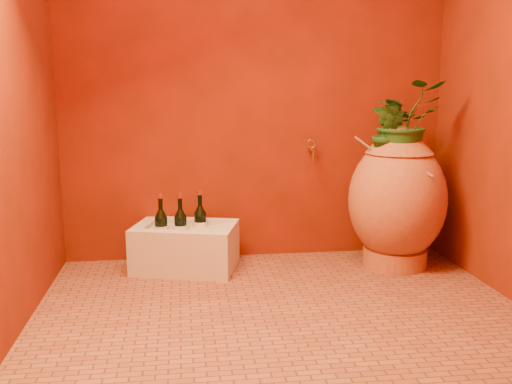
{
  "coord_description": "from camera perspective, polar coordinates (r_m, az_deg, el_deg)",
  "views": [
    {
      "loc": [
        -0.49,
        -2.7,
        1.14
      ],
      "look_at": [
        -0.08,
        0.35,
        0.56
      ],
      "focal_mm": 40.0,
      "sensor_mm": 36.0,
      "label": 1
    }
  ],
  "objects": [
    {
      "name": "amphora",
      "position": [
        3.68,
        13.93,
        -0.69
      ],
      "size": [
        0.63,
        0.63,
        0.87
      ],
      "rotation": [
        0.0,
        0.0,
        0.03
      ],
      "color": "#B36032",
      "rests_on": "floor"
    },
    {
      "name": "wall_back",
      "position": [
        3.74,
        -0.05,
        12.39
      ],
      "size": [
        2.5,
        0.02,
        2.5
      ],
      "primitive_type": "cube",
      "color": "#561B04",
      "rests_on": "ground"
    },
    {
      "name": "wine_bottle_b",
      "position": [
        3.54,
        -9.46,
        -3.59
      ],
      "size": [
        0.08,
        0.08,
        0.33
      ],
      "color": "black",
      "rests_on": "stone_basin"
    },
    {
      "name": "plant_side",
      "position": [
        3.55,
        13.04,
        5.76
      ],
      "size": [
        0.25,
        0.25,
        0.36
      ],
      "primitive_type": "imported",
      "rotation": [
        0.0,
        0.0,
        -0.82
      ],
      "color": "#1C4E1D",
      "rests_on": "amphora"
    },
    {
      "name": "wine_bottle_a",
      "position": [
        3.61,
        -5.59,
        -3.2
      ],
      "size": [
        0.08,
        0.08,
        0.33
      ],
      "color": "black",
      "rests_on": "stone_basin"
    },
    {
      "name": "plant_main",
      "position": [
        3.62,
        14.52,
        6.86
      ],
      "size": [
        0.5,
        0.45,
        0.5
      ],
      "primitive_type": "imported",
      "rotation": [
        0.0,
        0.0,
        0.14
      ],
      "color": "#1C4E1D",
      "rests_on": "amphora"
    },
    {
      "name": "stone_basin",
      "position": [
        3.59,
        -7.06,
        -5.58
      ],
      "size": [
        0.7,
        0.57,
        0.29
      ],
      "rotation": [
        0.0,
        0.0,
        -0.27
      ],
      "color": "beige",
      "rests_on": "floor"
    },
    {
      "name": "wall_left",
      "position": [
        2.81,
        -23.84,
        12.07
      ],
      "size": [
        0.02,
        2.0,
        2.5
      ],
      "primitive_type": "cube",
      "color": "#561B04",
      "rests_on": "ground"
    },
    {
      "name": "floor",
      "position": [
        2.97,
        2.54,
        -11.85
      ],
      "size": [
        2.5,
        2.5,
        0.0
      ],
      "primitive_type": "plane",
      "color": "brown",
      "rests_on": "ground"
    },
    {
      "name": "wine_bottle_c",
      "position": [
        3.54,
        -7.54,
        -3.55
      ],
      "size": [
        0.08,
        0.08,
        0.33
      ],
      "color": "black",
      "rests_on": "stone_basin"
    },
    {
      "name": "wall_tap",
      "position": [
        3.75,
        5.58,
        4.27
      ],
      "size": [
        0.06,
        0.13,
        0.15
      ],
      "color": "olive",
      "rests_on": "wall_back"
    }
  ]
}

